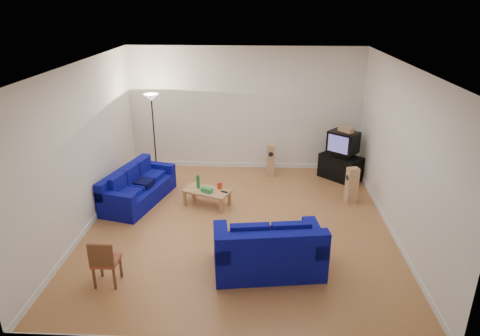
{
  "coord_description": "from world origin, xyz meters",
  "views": [
    {
      "loc": [
        0.39,
        -7.59,
        4.29
      ],
      "look_at": [
        0.0,
        0.4,
        1.1
      ],
      "focal_mm": 32.0,
      "sensor_mm": 36.0,
      "label": 1
    }
  ],
  "objects_px": {
    "sofa_loveseat": "(269,253)",
    "television": "(343,142)",
    "sofa_three_seat": "(137,190)",
    "tv_stand": "(340,167)",
    "coffee_table": "(207,192)"
  },
  "relations": [
    {
      "from": "sofa_loveseat",
      "to": "television",
      "type": "relative_size",
      "value": 2.3
    },
    {
      "from": "sofa_three_seat",
      "to": "sofa_loveseat",
      "type": "xyz_separation_m",
      "value": [
        2.92,
        -2.52,
        0.05
      ]
    },
    {
      "from": "sofa_loveseat",
      "to": "television",
      "type": "xyz_separation_m",
      "value": [
        1.87,
        4.05,
        0.65
      ]
    },
    {
      "from": "sofa_three_seat",
      "to": "sofa_loveseat",
      "type": "distance_m",
      "value": 3.86
    },
    {
      "from": "sofa_loveseat",
      "to": "tv_stand",
      "type": "height_order",
      "value": "sofa_loveseat"
    },
    {
      "from": "tv_stand",
      "to": "television",
      "type": "bearing_deg",
      "value": -25.47
    },
    {
      "from": "sofa_loveseat",
      "to": "television",
      "type": "height_order",
      "value": "television"
    },
    {
      "from": "sofa_three_seat",
      "to": "television",
      "type": "height_order",
      "value": "television"
    },
    {
      "from": "television",
      "to": "sofa_loveseat",
      "type": "bearing_deg",
      "value": -75.14
    },
    {
      "from": "sofa_three_seat",
      "to": "sofa_loveseat",
      "type": "relative_size",
      "value": 1.12
    },
    {
      "from": "sofa_three_seat",
      "to": "tv_stand",
      "type": "distance_m",
      "value": 5.03
    },
    {
      "from": "sofa_loveseat",
      "to": "tv_stand",
      "type": "bearing_deg",
      "value": 57.48
    },
    {
      "from": "sofa_loveseat",
      "to": "tv_stand",
      "type": "xyz_separation_m",
      "value": [
        1.87,
        4.06,
        -0.03
      ]
    },
    {
      "from": "sofa_three_seat",
      "to": "television",
      "type": "bearing_deg",
      "value": 122.63
    },
    {
      "from": "sofa_loveseat",
      "to": "coffee_table",
      "type": "xyz_separation_m",
      "value": [
        -1.32,
        2.39,
        -0.03
      ]
    }
  ]
}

